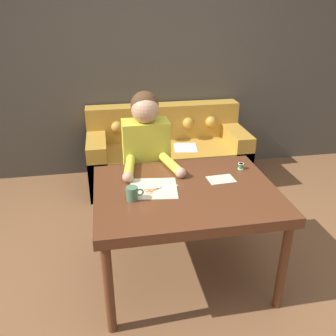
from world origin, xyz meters
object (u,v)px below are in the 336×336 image
at_px(person, 147,166).
at_px(mug, 133,193).
at_px(couch, 167,155).
at_px(scissors, 156,190).
at_px(thread_spool, 241,166).
at_px(dining_table, 186,198).

relative_size(person, mug, 11.24).
bearing_deg(person, couch, 70.89).
bearing_deg(scissors, thread_spool, 17.43).
height_order(couch, scissors, couch).
distance_m(person, mug, 0.71).
bearing_deg(scissors, couch, 77.30).
distance_m(couch, scissors, 1.67).
height_order(person, scissors, person).
relative_size(dining_table, thread_spool, 27.39).
bearing_deg(couch, scissors, -102.70).
bearing_deg(thread_spool, couch, 103.63).
relative_size(couch, scissors, 7.28).
relative_size(mug, thread_spool, 2.51).
height_order(scissors, mug, mug).
relative_size(dining_table, couch, 0.71).
distance_m(dining_table, scissors, 0.22).
height_order(scissors, thread_spool, thread_spool).
relative_size(scissors, thread_spool, 5.30).
xyz_separation_m(mug, thread_spool, (0.85, 0.32, -0.02)).
relative_size(couch, mug, 15.38).
bearing_deg(mug, thread_spool, 20.56).
relative_size(person, scissors, 5.32).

